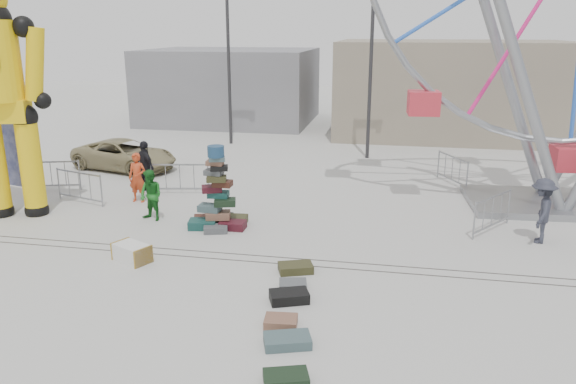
% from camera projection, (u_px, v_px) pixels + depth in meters
% --- Properties ---
extents(ground, '(90.00, 90.00, 0.00)m').
position_uv_depth(ground, '(215.00, 269.00, 13.75)').
color(ground, '#9E9E99').
rests_on(ground, ground).
extents(track_line_near, '(40.00, 0.04, 0.01)m').
position_uv_depth(track_line_near, '(222.00, 259.00, 14.31)').
color(track_line_near, '#47443F').
rests_on(track_line_near, ground).
extents(track_line_far, '(40.00, 0.04, 0.01)m').
position_uv_depth(track_line_far, '(227.00, 253.00, 14.69)').
color(track_line_far, '#47443F').
rests_on(track_line_far, ground).
extents(building_right, '(12.00, 8.00, 5.00)m').
position_uv_depth(building_right, '(450.00, 88.00, 30.63)').
color(building_right, gray).
rests_on(building_right, ground).
extents(building_left, '(10.00, 8.00, 4.40)m').
position_uv_depth(building_left, '(231.00, 86.00, 34.94)').
color(building_left, gray).
rests_on(building_left, ground).
extents(lamp_post_right, '(1.41, 0.25, 8.00)m').
position_uv_depth(lamp_post_right, '(373.00, 56.00, 24.18)').
color(lamp_post_right, '#2D2D30').
rests_on(lamp_post_right, ground).
extents(lamp_post_left, '(1.41, 0.25, 8.00)m').
position_uv_depth(lamp_post_left, '(230.00, 53.00, 27.32)').
color(lamp_post_left, '#2D2D30').
rests_on(lamp_post_left, ground).
extents(suitcase_tower, '(1.74, 1.53, 2.45)m').
position_uv_depth(suitcase_tower, '(218.00, 204.00, 16.50)').
color(suitcase_tower, '#174742').
rests_on(suitcase_tower, ground).
extents(crash_test_dummy, '(2.85, 1.30, 7.18)m').
position_uv_depth(crash_test_dummy, '(3.00, 94.00, 16.65)').
color(crash_test_dummy, black).
rests_on(crash_test_dummy, ground).
extents(steamer_trunk, '(1.10, 0.92, 0.45)m').
position_uv_depth(steamer_trunk, '(132.00, 253.00, 14.16)').
color(steamer_trunk, silver).
rests_on(steamer_trunk, ground).
extents(row_case_0, '(0.94, 0.76, 0.20)m').
position_uv_depth(row_case_0, '(296.00, 268.00, 13.56)').
color(row_case_0, '#38381C').
rests_on(row_case_0, ground).
extents(row_case_1, '(0.70, 0.59, 0.17)m').
position_uv_depth(row_case_1, '(293.00, 285.00, 12.70)').
color(row_case_1, '#53565A').
rests_on(row_case_1, ground).
extents(row_case_2, '(0.96, 0.77, 0.23)m').
position_uv_depth(row_case_2, '(289.00, 297.00, 12.08)').
color(row_case_2, black).
rests_on(row_case_2, ground).
extents(row_case_3, '(0.69, 0.54, 0.18)m').
position_uv_depth(row_case_3, '(281.00, 322.00, 11.10)').
color(row_case_3, brown).
rests_on(row_case_3, ground).
extents(row_case_4, '(0.99, 0.76, 0.20)m').
position_uv_depth(row_case_4, '(287.00, 341.00, 10.42)').
color(row_case_4, '#425B5E').
rests_on(row_case_4, ground).
extents(row_case_5, '(0.86, 0.67, 0.17)m').
position_uv_depth(row_case_5, '(286.00, 378.00, 9.33)').
color(row_case_5, black).
rests_on(row_case_5, ground).
extents(barricade_dummy_a, '(1.95, 0.63, 1.10)m').
position_uv_depth(barricade_dummy_a, '(51.00, 175.00, 20.26)').
color(barricade_dummy_a, gray).
rests_on(barricade_dummy_a, ground).
extents(barricade_dummy_b, '(1.94, 0.69, 1.10)m').
position_uv_depth(barricade_dummy_b, '(80.00, 187.00, 18.79)').
color(barricade_dummy_b, gray).
rests_on(barricade_dummy_b, ground).
extents(barricade_dummy_c, '(1.98, 0.47, 1.10)m').
position_uv_depth(barricade_dummy_c, '(180.00, 178.00, 19.85)').
color(barricade_dummy_c, gray).
rests_on(barricade_dummy_c, ground).
extents(barricade_wheel_front, '(1.27, 1.67, 1.10)m').
position_uv_depth(barricade_wheel_front, '(492.00, 213.00, 16.15)').
color(barricade_wheel_front, gray).
rests_on(barricade_wheel_front, ground).
extents(barricade_wheel_back, '(0.98, 1.84, 1.10)m').
position_uv_depth(barricade_wheel_back, '(452.00, 170.00, 21.04)').
color(barricade_wheel_back, gray).
rests_on(barricade_wheel_back, ground).
extents(pedestrian_red, '(0.62, 0.41, 1.68)m').
position_uv_depth(pedestrian_red, '(137.00, 178.00, 18.84)').
color(pedestrian_red, '#C03E1B').
rests_on(pedestrian_red, ground).
extents(pedestrian_green, '(0.92, 0.82, 1.57)m').
position_uv_depth(pedestrian_green, '(151.00, 195.00, 17.03)').
color(pedestrian_green, '#18631D').
rests_on(pedestrian_green, ground).
extents(pedestrian_black, '(1.14, 1.01, 1.85)m').
position_uv_depth(pedestrian_black, '(145.00, 167.00, 19.98)').
color(pedestrian_black, black).
rests_on(pedestrian_black, ground).
extents(pedestrian_grey, '(0.96, 1.31, 1.81)m').
position_uv_depth(pedestrian_grey, '(542.00, 211.00, 15.24)').
color(pedestrian_grey, '#2A2C38').
rests_on(pedestrian_grey, ground).
extents(parked_suv, '(4.81, 3.11, 1.23)m').
position_uv_depth(parked_suv, '(125.00, 155.00, 23.22)').
color(parked_suv, '#92875E').
rests_on(parked_suv, ground).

